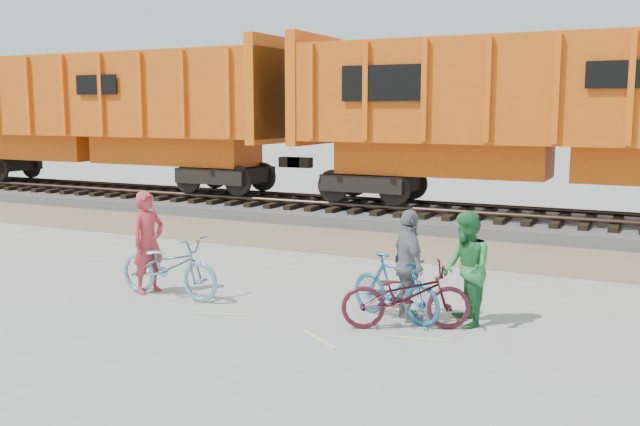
{
  "coord_description": "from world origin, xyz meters",
  "views": [
    {
      "loc": [
        4.9,
        -9.56,
        3.08
      ],
      "look_at": [
        -0.49,
        1.5,
        1.29
      ],
      "focal_mm": 40.0,
      "sensor_mm": 36.0,
      "label": 1
    }
  ],
  "objects_px": {
    "hopper_car_center": "(564,113)",
    "person_solo": "(148,242)",
    "bicycle_teal": "(395,287)",
    "person_woman": "(409,265)",
    "hopper_car_left": "(99,112)",
    "bicycle_blue": "(169,266)",
    "person_man": "(466,269)",
    "bicycle_maroon": "(406,296)"
  },
  "relations": [
    {
      "from": "bicycle_maroon",
      "to": "hopper_car_left",
      "type": "bearing_deg",
      "value": 31.25
    },
    {
      "from": "bicycle_blue",
      "to": "bicycle_teal",
      "type": "height_order",
      "value": "bicycle_blue"
    },
    {
      "from": "hopper_car_left",
      "to": "person_man",
      "type": "relative_size",
      "value": 8.47
    },
    {
      "from": "bicycle_blue",
      "to": "bicycle_teal",
      "type": "relative_size",
      "value": 1.22
    },
    {
      "from": "hopper_car_center",
      "to": "person_solo",
      "type": "bearing_deg",
      "value": -120.63
    },
    {
      "from": "hopper_car_left",
      "to": "person_woman",
      "type": "xyz_separation_m",
      "value": [
        14.05,
        -8.84,
        -2.18
      ]
    },
    {
      "from": "bicycle_blue",
      "to": "person_solo",
      "type": "xyz_separation_m",
      "value": [
        -0.5,
        0.1,
        0.34
      ]
    },
    {
      "from": "person_solo",
      "to": "bicycle_maroon",
      "type": "bearing_deg",
      "value": -78.9
    },
    {
      "from": "bicycle_teal",
      "to": "person_woman",
      "type": "bearing_deg",
      "value": -55.82
    },
    {
      "from": "bicycle_blue",
      "to": "person_man",
      "type": "relative_size",
      "value": 1.2
    },
    {
      "from": "bicycle_blue",
      "to": "bicycle_maroon",
      "type": "xyz_separation_m",
      "value": [
        4.09,
        0.07,
        -0.04
      ]
    },
    {
      "from": "hopper_car_center",
      "to": "person_man",
      "type": "relative_size",
      "value": 8.47
    },
    {
      "from": "hopper_car_center",
      "to": "bicycle_maroon",
      "type": "distance_m",
      "value": 9.61
    },
    {
      "from": "hopper_car_center",
      "to": "person_solo",
      "type": "height_order",
      "value": "hopper_car_center"
    },
    {
      "from": "bicycle_blue",
      "to": "person_man",
      "type": "xyz_separation_m",
      "value": [
        4.81,
        0.62,
        0.31
      ]
    },
    {
      "from": "hopper_car_left",
      "to": "hopper_car_center",
      "type": "relative_size",
      "value": 1.0
    },
    {
      "from": "person_solo",
      "to": "person_woman",
      "type": "xyz_separation_m",
      "value": [
        4.49,
        0.37,
        -0.04
      ]
    },
    {
      "from": "person_solo",
      "to": "person_man",
      "type": "height_order",
      "value": "person_solo"
    },
    {
      "from": "bicycle_blue",
      "to": "person_man",
      "type": "distance_m",
      "value": 4.86
    },
    {
      "from": "hopper_car_left",
      "to": "bicycle_teal",
      "type": "xyz_separation_m",
      "value": [
        13.86,
        -8.88,
        -2.52
      ]
    },
    {
      "from": "hopper_car_center",
      "to": "person_solo",
      "type": "relative_size",
      "value": 8.1
    },
    {
      "from": "bicycle_maroon",
      "to": "person_man",
      "type": "xyz_separation_m",
      "value": [
        0.71,
        0.55,
        0.35
      ]
    },
    {
      "from": "bicycle_maroon",
      "to": "person_man",
      "type": "distance_m",
      "value": 0.97
    },
    {
      "from": "bicycle_teal",
      "to": "person_man",
      "type": "bearing_deg",
      "value": -59.33
    },
    {
      "from": "bicycle_teal",
      "to": "person_woman",
      "type": "distance_m",
      "value": 0.39
    },
    {
      "from": "person_man",
      "to": "person_woman",
      "type": "xyz_separation_m",
      "value": [
        -0.81,
        -0.15,
        -0.0
      ]
    },
    {
      "from": "person_solo",
      "to": "person_man",
      "type": "bearing_deg",
      "value": -72.92
    },
    {
      "from": "person_solo",
      "to": "hopper_car_center",
      "type": "bearing_deg",
      "value": -19.12
    },
    {
      "from": "hopper_car_left",
      "to": "person_woman",
      "type": "height_order",
      "value": "hopper_car_left"
    },
    {
      "from": "bicycle_blue",
      "to": "person_woman",
      "type": "relative_size",
      "value": 1.2
    },
    {
      "from": "hopper_car_center",
      "to": "bicycle_blue",
      "type": "relative_size",
      "value": 7.09
    },
    {
      "from": "hopper_car_center",
      "to": "hopper_car_left",
      "type": "bearing_deg",
      "value": 180.0
    },
    {
      "from": "person_woman",
      "to": "person_man",
      "type": "bearing_deg",
      "value": -118.58
    },
    {
      "from": "hopper_car_left",
      "to": "bicycle_blue",
      "type": "xyz_separation_m",
      "value": [
        10.05,
        -9.3,
        -2.49
      ]
    },
    {
      "from": "person_woman",
      "to": "hopper_car_left",
      "type": "bearing_deg",
      "value": 18.76
    },
    {
      "from": "bicycle_blue",
      "to": "bicycle_teal",
      "type": "xyz_separation_m",
      "value": [
        3.81,
        0.42,
        -0.03
      ]
    },
    {
      "from": "bicycle_teal",
      "to": "hopper_car_left",
      "type": "bearing_deg",
      "value": 76.7
    },
    {
      "from": "person_solo",
      "to": "person_woman",
      "type": "distance_m",
      "value": 4.51
    },
    {
      "from": "person_man",
      "to": "person_woman",
      "type": "distance_m",
      "value": 0.83
    },
    {
      "from": "bicycle_maroon",
      "to": "person_woman",
      "type": "distance_m",
      "value": 0.54
    },
    {
      "from": "bicycle_maroon",
      "to": "person_woman",
      "type": "relative_size",
      "value": 1.1
    },
    {
      "from": "bicycle_teal",
      "to": "person_man",
      "type": "distance_m",
      "value": 1.08
    }
  ]
}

